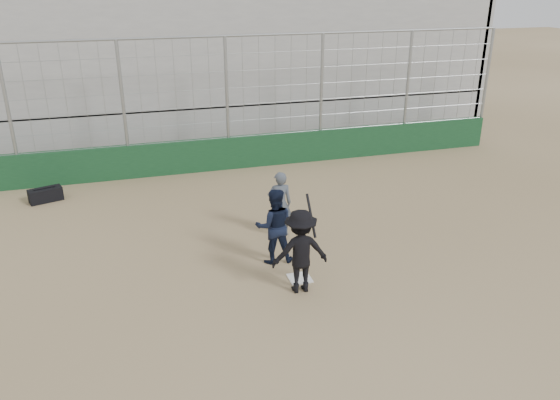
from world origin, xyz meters
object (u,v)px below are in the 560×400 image
object	(u,v)px
catcher_crouched	(274,238)
umpire	(280,207)
batter_at_plate	(300,251)
equipment_bag	(46,195)

from	to	relation	value
catcher_crouched	umpire	world-z (taller)	umpire
batter_at_plate	catcher_crouched	xyz separation A→B (m)	(-0.17, 1.19, -0.28)
batter_at_plate	umpire	distance (m)	2.44
umpire	equipment_bag	xyz separation A→B (m)	(-5.44, 3.72, -0.52)
batter_at_plate	equipment_bag	xyz separation A→B (m)	(-5.13, 6.14, -0.65)
batter_at_plate	equipment_bag	size ratio (longest dim) A/B	2.00
catcher_crouched	batter_at_plate	bearing A→B (deg)	-81.83
batter_at_plate	equipment_bag	distance (m)	8.03
equipment_bag	umpire	bearing A→B (deg)	-34.39
umpire	equipment_bag	bearing A→B (deg)	-31.24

